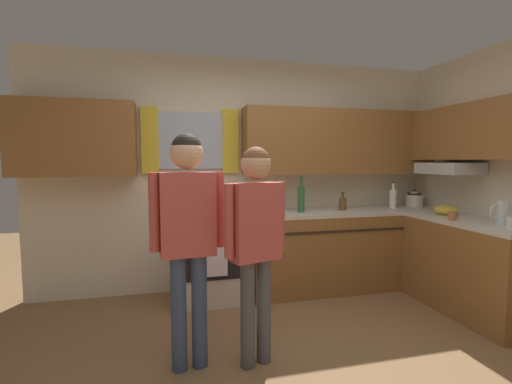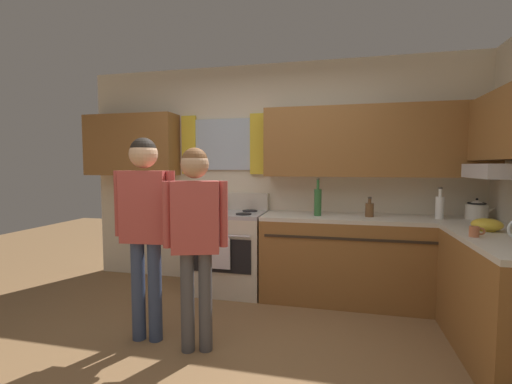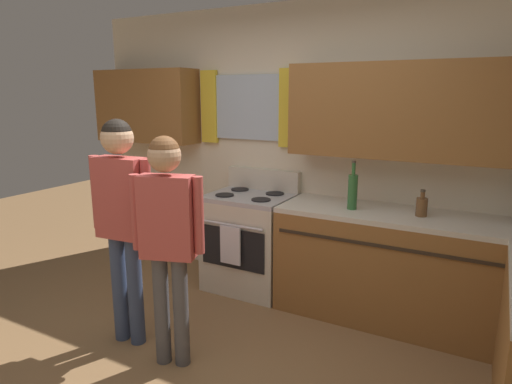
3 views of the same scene
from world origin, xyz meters
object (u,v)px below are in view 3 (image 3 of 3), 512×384
Objects in this scene: bottle_wine_green at (353,191)px; adult_left at (122,206)px; bottle_squat_brown at (422,206)px; stove_oven at (250,240)px; adult_in_plaid at (168,226)px.

bottle_wine_green is 1.77m from adult_left.
bottle_squat_brown is 0.53m from bottle_wine_green.
adult_in_plaid is (0.14, -1.33, 0.51)m from stove_oven.
adult_left is (-1.29, -1.21, -0.02)m from bottle_wine_green.
bottle_wine_green is 0.25× the size of adult_in_plaid.
bottle_wine_green is at bearing -3.13° from stove_oven.
adult_left is (-1.82, -1.26, 0.06)m from bottle_squat_brown.
stove_oven is 0.71× the size of adult_in_plaid.
adult_left is at bearing -136.87° from bottle_wine_green.
bottle_wine_green is (-0.52, -0.05, 0.07)m from bottle_squat_brown.
adult_left is at bearing 171.69° from adult_in_plaid.
stove_oven is 1.58m from bottle_squat_brown.
adult_in_plaid is (-1.35, -1.33, 0.00)m from bottle_squat_brown.
adult_in_plaid is (0.46, -0.07, -0.06)m from adult_left.
bottle_squat_brown is 0.13× the size of adult_in_plaid.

